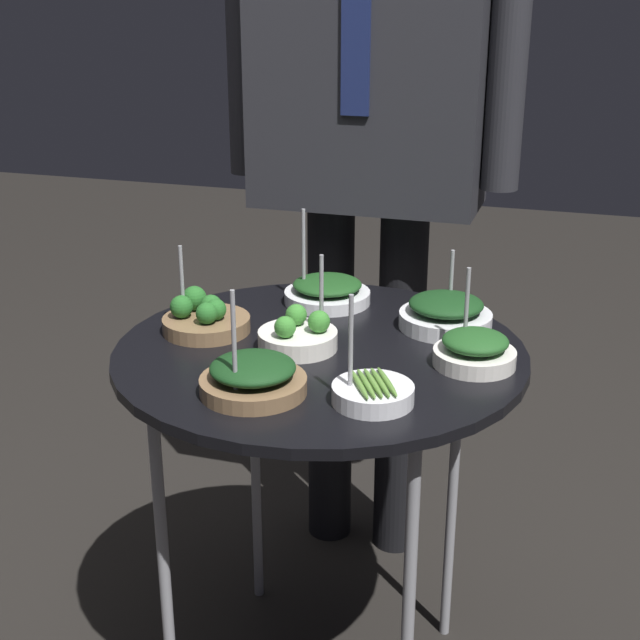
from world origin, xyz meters
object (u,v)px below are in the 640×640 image
object	(u,v)px
bowl_spinach_center	(475,350)
serving_cart	(320,375)
bowl_broccoli_front_center	(298,335)
bowl_spinach_mid_right	(446,313)
waiter_figure	(370,91)
bowl_spinach_far_rim	(327,291)
bowl_asparagus_front_right	(372,392)
bowl_spinach_near_rim	(253,377)
bowl_broccoli_front_left	(204,318)

from	to	relation	value
bowl_spinach_center	serving_cart	bearing A→B (deg)	-178.51
serving_cart	bowl_broccoli_front_center	distance (m)	0.08
bowl_spinach_mid_right	waiter_figure	bearing A→B (deg)	124.54
bowl_spinach_far_rim	bowl_asparagus_front_right	bearing A→B (deg)	-64.22
bowl_spinach_center	waiter_figure	distance (m)	0.66
bowl_spinach_near_rim	waiter_figure	world-z (taller)	waiter_figure
bowl_spinach_near_rim	bowl_asparagus_front_right	bearing A→B (deg)	7.00
serving_cart	bowl_broccoli_front_left	bearing A→B (deg)	176.38
bowl_spinach_mid_right	bowl_spinach_center	size ratio (longest dim) A/B	1.08
bowl_spinach_mid_right	bowl_spinach_far_rim	world-z (taller)	bowl_spinach_far_rim
bowl_spinach_mid_right	serving_cart	bearing A→B (deg)	-139.48
bowl_spinach_mid_right	waiter_figure	xyz separation A→B (m)	(-0.23, 0.33, 0.34)
bowl_spinach_far_rim	bowl_spinach_mid_right	bearing A→B (deg)	-14.66
bowl_broccoli_front_left	bowl_spinach_far_rim	size ratio (longest dim) A/B	0.85
bowl_broccoli_front_left	bowl_asparagus_front_right	xyz separation A→B (m)	(0.35, -0.19, -0.01)
serving_cart	bowl_spinach_mid_right	world-z (taller)	bowl_spinach_mid_right
bowl_spinach_mid_right	bowl_asparagus_front_right	size ratio (longest dim) A/B	0.99
bowl_broccoli_front_left	bowl_spinach_mid_right	bearing A→B (deg)	19.66
bowl_spinach_mid_right	bowl_broccoli_front_center	distance (m)	0.27
bowl_asparagus_front_right	bowl_spinach_center	bearing A→B (deg)	56.03
bowl_asparagus_front_right	bowl_spinach_near_rim	bearing A→B (deg)	-173.00
bowl_spinach_far_rim	bowl_spinach_near_rim	size ratio (longest dim) A/B	1.04
bowl_broccoli_front_left	bowl_spinach_near_rim	world-z (taller)	bowl_spinach_near_rim
bowl_broccoli_front_left	bowl_spinach_center	distance (m)	0.47
bowl_spinach_mid_right	bowl_broccoli_front_left	bearing A→B (deg)	-160.34
serving_cart	waiter_figure	size ratio (longest dim) A/B	0.42
serving_cart	bowl_asparagus_front_right	bearing A→B (deg)	-52.18
bowl_broccoli_front_left	waiter_figure	world-z (taller)	waiter_figure
bowl_spinach_center	waiter_figure	size ratio (longest dim) A/B	0.09
serving_cart	bowl_spinach_mid_right	distance (m)	0.25
bowl_spinach_mid_right	bowl_broccoli_front_center	bearing A→B (deg)	-142.14
serving_cart	bowl_spinach_far_rim	size ratio (longest dim) A/B	3.86
waiter_figure	bowl_asparagus_front_right	bearing A→B (deg)	-74.67
serving_cart	bowl_asparagus_front_right	world-z (taller)	bowl_asparagus_front_right
bowl_broccoli_front_center	bowl_spinach_center	size ratio (longest dim) A/B	1.05
bowl_broccoli_front_center	waiter_figure	xyz separation A→B (m)	(-0.01, 0.50, 0.34)
bowl_broccoli_front_left	bowl_spinach_far_rim	bearing A→B (deg)	51.74
bowl_broccoli_front_left	bowl_spinach_near_rim	xyz separation A→B (m)	(0.17, -0.21, 0.00)
bowl_broccoli_front_center	waiter_figure	bearing A→B (deg)	91.60
serving_cart	bowl_broccoli_front_center	bearing A→B (deg)	-160.25
bowl_asparagus_front_right	bowl_spinach_far_rim	bearing A→B (deg)	115.78
bowl_broccoli_front_left	bowl_broccoli_front_center	size ratio (longest dim) A/B	0.96
bowl_spinach_mid_right	waiter_figure	world-z (taller)	waiter_figure
serving_cart	bowl_spinach_near_rim	xyz separation A→B (m)	(-0.04, -0.19, 0.07)
bowl_broccoli_front_left	waiter_figure	xyz separation A→B (m)	(0.17, 0.48, 0.34)
bowl_broccoli_front_center	bowl_asparagus_front_right	size ratio (longest dim) A/B	0.97
bowl_spinach_mid_right	bowl_spinach_center	world-z (taller)	bowl_spinach_center
bowl_broccoli_front_left	bowl_spinach_near_rim	distance (m)	0.27
bowl_spinach_far_rim	waiter_figure	bearing A→B (deg)	88.55
bowl_broccoli_front_left	bowl_spinach_center	size ratio (longest dim) A/B	1.01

